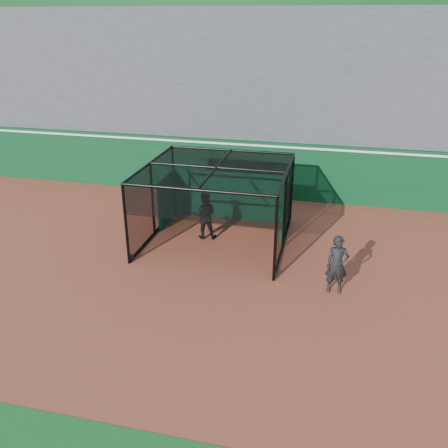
# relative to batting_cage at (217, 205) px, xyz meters

# --- Properties ---
(ground) EXTENTS (120.00, 120.00, 0.00)m
(ground) POSITION_rel_batting_cage_xyz_m (0.15, -3.60, -1.36)
(ground) COLOR brown
(ground) RESTS_ON ground
(outfield_wall) EXTENTS (50.00, 0.50, 2.50)m
(outfield_wall) POSITION_rel_batting_cage_xyz_m (0.15, 4.90, -0.07)
(outfield_wall) COLOR #0B3D1D
(outfield_wall) RESTS_ON ground
(grandstand) EXTENTS (50.00, 7.85, 8.95)m
(grandstand) POSITION_rel_batting_cage_xyz_m (0.15, 8.67, 3.12)
(grandstand) COLOR #4C4C4F
(grandstand) RESTS_ON ground
(batting_cage) EXTENTS (4.82, 4.68, 2.73)m
(batting_cage) POSITION_rel_batting_cage_xyz_m (0.00, 0.00, 0.00)
(batting_cage) COLOR black
(batting_cage) RESTS_ON ground
(batter) EXTENTS (0.95, 0.80, 1.72)m
(batter) POSITION_rel_batting_cage_xyz_m (-0.49, 0.16, -0.50)
(batter) COLOR black
(batter) RESTS_ON ground
(on_deck_player) EXTENTS (0.69, 0.50, 1.76)m
(on_deck_player) POSITION_rel_batting_cage_xyz_m (4.18, -2.53, -0.48)
(on_deck_player) COLOR black
(on_deck_player) RESTS_ON ground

